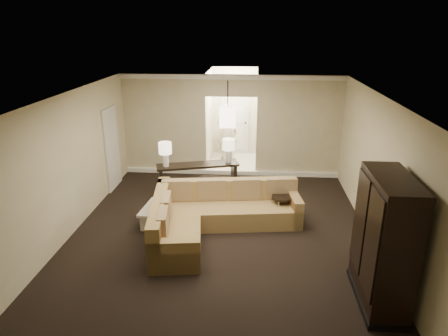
# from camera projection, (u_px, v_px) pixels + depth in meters

# --- Properties ---
(ground) EXTENTS (8.00, 8.00, 0.00)m
(ground) POSITION_uv_depth(u_px,v_px,m) (218.00, 246.00, 7.68)
(ground) COLOR black
(ground) RESTS_ON ground
(wall_back) EXTENTS (6.00, 0.04, 2.80)m
(wall_back) POSITION_uv_depth(u_px,v_px,m) (231.00, 126.00, 10.96)
(wall_back) COLOR beige
(wall_back) RESTS_ON ground
(wall_left) EXTENTS (0.04, 8.00, 2.80)m
(wall_left) POSITION_uv_depth(u_px,v_px,m) (57.00, 174.00, 7.43)
(wall_left) COLOR beige
(wall_left) RESTS_ON ground
(wall_right) EXTENTS (0.04, 8.00, 2.80)m
(wall_right) POSITION_uv_depth(u_px,v_px,m) (387.00, 184.00, 6.99)
(wall_right) COLOR beige
(wall_right) RESTS_ON ground
(ceiling) EXTENTS (6.00, 8.00, 0.02)m
(ceiling) POSITION_uv_depth(u_px,v_px,m) (217.00, 102.00, 6.74)
(ceiling) COLOR silver
(ceiling) RESTS_ON wall_back
(crown_molding) EXTENTS (6.00, 0.10, 0.12)m
(crown_molding) POSITION_uv_depth(u_px,v_px,m) (231.00, 77.00, 10.46)
(crown_molding) COLOR white
(crown_molding) RESTS_ON wall_back
(baseboard) EXTENTS (6.00, 0.10, 0.12)m
(baseboard) POSITION_uv_depth(u_px,v_px,m) (231.00, 172.00, 11.37)
(baseboard) COLOR white
(baseboard) RESTS_ON ground
(side_door) EXTENTS (0.05, 0.90, 2.10)m
(side_door) POSITION_uv_depth(u_px,v_px,m) (112.00, 148.00, 10.18)
(side_door) COLOR silver
(side_door) RESTS_ON ground
(foyer) EXTENTS (1.44, 2.02, 2.80)m
(foyer) POSITION_uv_depth(u_px,v_px,m) (234.00, 119.00, 12.25)
(foyer) COLOR white
(foyer) RESTS_ON ground
(sectional_sofa) EXTENTS (3.12, 2.69, 0.90)m
(sectional_sofa) POSITION_uv_depth(u_px,v_px,m) (212.00, 215.00, 8.14)
(sectional_sofa) COLOR brown
(sectional_sofa) RESTS_ON ground
(coffee_table) EXTENTS (1.03, 1.03, 0.39)m
(coffee_table) POSITION_uv_depth(u_px,v_px,m) (166.00, 215.00, 8.51)
(coffee_table) COLOR white
(coffee_table) RESTS_ON ground
(console_table) EXTENTS (2.07, 1.00, 0.78)m
(console_table) POSITION_uv_depth(u_px,v_px,m) (198.00, 176.00, 9.96)
(console_table) COLOR black
(console_table) RESTS_ON ground
(armoire) EXTENTS (0.61, 1.42, 2.04)m
(armoire) POSITION_uv_depth(u_px,v_px,m) (383.00, 244.00, 5.87)
(armoire) COLOR black
(armoire) RESTS_ON ground
(drink_table) EXTENTS (0.46, 0.46, 0.57)m
(drink_table) POSITION_uv_depth(u_px,v_px,m) (282.00, 203.00, 8.57)
(drink_table) COLOR black
(drink_table) RESTS_ON ground
(table_lamp_left) EXTENTS (0.31, 0.31, 0.60)m
(table_lamp_left) POSITION_uv_depth(u_px,v_px,m) (165.00, 150.00, 9.57)
(table_lamp_left) COLOR white
(table_lamp_left) RESTS_ON console_table
(table_lamp_right) EXTENTS (0.31, 0.31, 0.60)m
(table_lamp_right) POSITION_uv_depth(u_px,v_px,m) (229.00, 147.00, 9.87)
(table_lamp_right) COLOR white
(table_lamp_right) RESTS_ON console_table
(pendant_light) EXTENTS (0.38, 0.38, 1.09)m
(pendant_light) POSITION_uv_depth(u_px,v_px,m) (228.00, 116.00, 9.55)
(pendant_light) COLOR black
(pendant_light) RESTS_ON ceiling
(person) EXTENTS (0.78, 0.59, 1.97)m
(person) POSITION_uv_depth(u_px,v_px,m) (227.00, 129.00, 12.34)
(person) COLOR beige
(person) RESTS_ON ground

